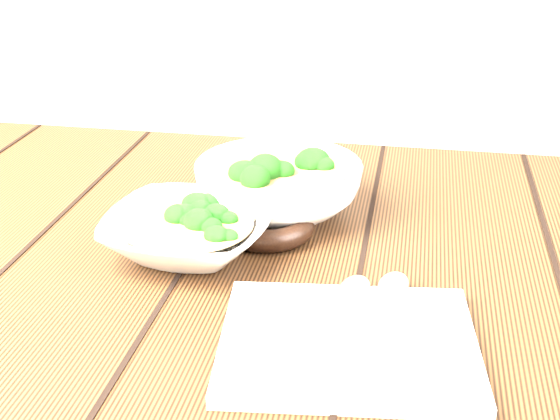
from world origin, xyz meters
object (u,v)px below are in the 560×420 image
table (217,330)px  soup_bowl_back (278,186)px  napkin (348,343)px  soup_bowl_front (188,231)px  trivet (268,226)px

table → soup_bowl_back: 0.20m
soup_bowl_back → napkin: soup_bowl_back is taller
soup_bowl_back → napkin: bearing=-67.6°
soup_bowl_front → napkin: 0.27m
soup_bowl_front → trivet: soup_bowl_front is taller
soup_bowl_front → soup_bowl_back: soup_bowl_back is taller
table → trivet: trivet is taller
soup_bowl_back → trivet: size_ratio=2.04×
trivet → table: bearing=-145.7°
table → soup_bowl_front: bearing=-146.0°
table → soup_bowl_back: size_ratio=5.07×
soup_bowl_back → napkin: (0.12, -0.30, -0.03)m
table → napkin: napkin is taller
table → trivet: bearing=34.3°
table → napkin: size_ratio=4.95×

